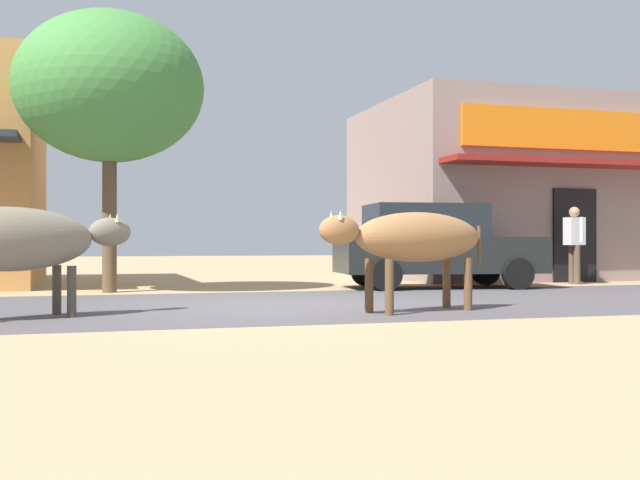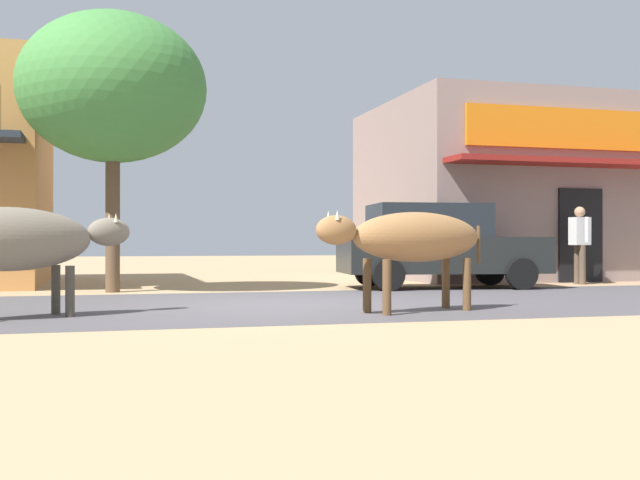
{
  "view_description": "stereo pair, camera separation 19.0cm",
  "coord_description": "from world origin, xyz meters",
  "px_view_note": "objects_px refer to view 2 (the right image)",
  "views": [
    {
      "loc": [
        -2.65,
        -10.94,
        0.9
      ],
      "look_at": [
        0.65,
        0.08,
        0.93
      ],
      "focal_mm": 43.81,
      "sensor_mm": 36.0,
      "label": 1
    },
    {
      "loc": [
        -2.46,
        -11.0,
        0.9
      ],
      "look_at": [
        0.65,
        0.08,
        0.93
      ],
      "focal_mm": 43.81,
      "sensor_mm": 36.0,
      "label": 2
    }
  ],
  "objects_px": {
    "cow_near_brown": "(15,240)",
    "cow_far_dark": "(413,238)",
    "roadside_tree": "(113,89)",
    "pedestrian_by_shop": "(580,239)",
    "parked_hatchback_car": "(438,245)"
  },
  "relations": [
    {
      "from": "roadside_tree",
      "to": "pedestrian_by_shop",
      "type": "height_order",
      "value": "roadside_tree"
    },
    {
      "from": "cow_near_brown",
      "to": "roadside_tree",
      "type": "bearing_deg",
      "value": 75.94
    },
    {
      "from": "parked_hatchback_car",
      "to": "cow_near_brown",
      "type": "distance_m",
      "value": 8.52
    },
    {
      "from": "cow_near_brown",
      "to": "cow_far_dark",
      "type": "height_order",
      "value": "cow_near_brown"
    },
    {
      "from": "roadside_tree",
      "to": "cow_far_dark",
      "type": "distance_m",
      "value": 6.88
    },
    {
      "from": "parked_hatchback_car",
      "to": "cow_far_dark",
      "type": "relative_size",
      "value": 1.61
    },
    {
      "from": "parked_hatchback_car",
      "to": "pedestrian_by_shop",
      "type": "height_order",
      "value": "pedestrian_by_shop"
    },
    {
      "from": "roadside_tree",
      "to": "cow_far_dark",
      "type": "height_order",
      "value": "roadside_tree"
    },
    {
      "from": "cow_near_brown",
      "to": "pedestrian_by_shop",
      "type": "xyz_separation_m",
      "value": [
        10.84,
        4.77,
        0.05
      ]
    },
    {
      "from": "roadside_tree",
      "to": "parked_hatchback_car",
      "type": "height_order",
      "value": "roadside_tree"
    },
    {
      "from": "cow_near_brown",
      "to": "pedestrian_by_shop",
      "type": "relative_size",
      "value": 1.49
    },
    {
      "from": "parked_hatchback_car",
      "to": "cow_near_brown",
      "type": "height_order",
      "value": "parked_hatchback_car"
    },
    {
      "from": "roadside_tree",
      "to": "cow_near_brown",
      "type": "height_order",
      "value": "roadside_tree"
    },
    {
      "from": "roadside_tree",
      "to": "cow_far_dark",
      "type": "xyz_separation_m",
      "value": [
        3.67,
        -5.14,
        -2.71
      ]
    },
    {
      "from": "cow_near_brown",
      "to": "cow_far_dark",
      "type": "bearing_deg",
      "value": -5.23
    }
  ]
}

